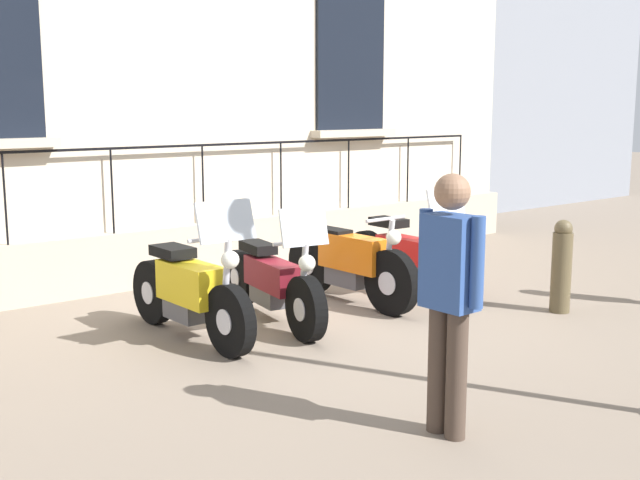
{
  "coord_description": "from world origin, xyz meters",
  "views": [
    {
      "loc": [
        6.71,
        -5.12,
        2.18
      ],
      "look_at": [
        0.45,
        0.0,
        0.8
      ],
      "focal_mm": 44.39,
      "sensor_mm": 36.0,
      "label": 1
    }
  ],
  "objects": [
    {
      "name": "ground_plane",
      "position": [
        0.0,
        0.0,
        0.0
      ],
      "size": [
        60.0,
        60.0,
        0.0
      ],
      "primitive_type": "plane",
      "color": "gray"
    },
    {
      "name": "building_facade",
      "position": [
        -2.28,
        -0.0,
        3.47
      ],
      "size": [
        0.82,
        11.58,
        7.16
      ],
      "color": "beige",
      "rests_on": "ground_plane"
    },
    {
      "name": "motorcycle_yellow",
      "position": [
        0.37,
        -1.5,
        0.45
      ],
      "size": [
        2.05,
        0.68,
        1.38
      ],
      "color": "black",
      "rests_on": "ground_plane"
    },
    {
      "name": "motorcycle_maroon",
      "position": [
        0.36,
        -0.56,
        0.4
      ],
      "size": [
        2.15,
        0.69,
        1.25
      ],
      "color": "black",
      "rests_on": "ground_plane"
    },
    {
      "name": "motorcycle_orange",
      "position": [
        0.29,
        0.56,
        0.44
      ],
      "size": [
        2.01,
        0.55,
        1.03
      ],
      "color": "black",
      "rests_on": "ground_plane"
    },
    {
      "name": "motorcycle_red",
      "position": [
        0.24,
        1.49,
        0.42
      ],
      "size": [
        2.01,
        0.65,
        1.28
      ],
      "color": "black",
      "rests_on": "ground_plane"
    },
    {
      "name": "bollard",
      "position": [
        1.98,
        2.06,
        0.5
      ],
      "size": [
        0.21,
        0.21,
        1.0
      ],
      "color": "brown",
      "rests_on": "ground_plane"
    },
    {
      "name": "pedestrian_standing",
      "position": [
        3.36,
        -1.29,
        1.0
      ],
      "size": [
        0.53,
        0.24,
        1.76
      ],
      "color": "#47382D",
      "rests_on": "ground_plane"
    }
  ]
}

